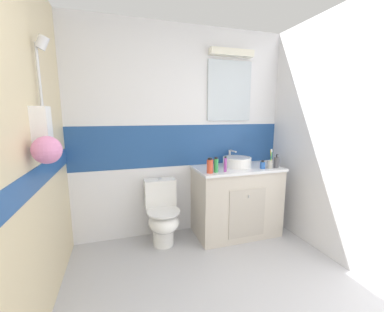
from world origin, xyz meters
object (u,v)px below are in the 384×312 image
Objects in this scene: toothpaste_tube_upright at (225,164)px; mouthwash_bottle at (210,166)px; soap_dispenser at (276,162)px; perfume_flask_small at (263,165)px; sink_basin at (237,162)px; deodorant_spray_can at (216,165)px; toothbrush_cup at (270,163)px; toilet at (163,215)px.

toothpaste_tube_upright is 0.18m from mouthwash_bottle.
soap_dispenser reaches higher than perfume_flask_small.
soap_dispenser is (0.42, -0.19, 0.00)m from sink_basin.
deodorant_spray_can is at bearing 174.69° from toothpaste_tube_upright.
toothpaste_tube_upright is (-0.67, -0.01, 0.02)m from soap_dispenser.
perfume_flask_small is 0.60× the size of mouthwash_bottle.
toothbrush_cup is at bearing 0.10° from mouthwash_bottle.
soap_dispenser is 0.98× the size of mouthwash_bottle.
perfume_flask_small is at bearing 0.67° from toothpaste_tube_upright.
soap_dispenser is at bearing -0.15° from deodorant_spray_can.
toilet is 7.41× the size of perfume_flask_small.
toilet is at bearing 156.98° from mouthwash_bottle.
sink_basin is at bearing 148.34° from toothbrush_cup.
toothbrush_cup is (1.25, -0.21, 0.56)m from toilet.
perfume_flask_small is (0.59, -0.00, -0.03)m from deodorant_spray_can.
soap_dispenser is (0.09, 0.01, 0.00)m from toothbrush_cup.
soap_dispenser is 0.19m from perfume_flask_small.
sink_basin is 0.38m from toothbrush_cup.
toilet is at bearing 160.73° from deodorant_spray_can.
perfume_flask_small is at bearing -9.94° from toilet.
deodorant_spray_can is (-0.36, -0.19, 0.02)m from sink_basin.
perfume_flask_small reaches higher than toilet.
toothbrush_cup is 0.58m from toothpaste_tube_upright.
toilet is 4.41× the size of deodorant_spray_can.
toothbrush_cup is 1.33× the size of toothpaste_tube_upright.
toilet is 0.91m from toothpaste_tube_upright.
deodorant_spray_can is at bearing -19.27° from toilet.
toothpaste_tube_upright is 1.04× the size of mouthwash_bottle.
toilet is 4.45× the size of mouthwash_bottle.
sink_basin is 0.40m from deodorant_spray_can.
soap_dispenser is at bearing 0.68° from toothpaste_tube_upright.
deodorant_spray_can reaches higher than soap_dispenser.
perfume_flask_small is at bearing 0.56° from mouthwash_bottle.
toothpaste_tube_upright is (0.11, -0.01, 0.00)m from deodorant_spray_can.
toilet is at bearing 171.53° from soap_dispenser.
toothpaste_tube_upright is at bearing -179.96° from toothbrush_cup.
deodorant_spray_can is at bearing -151.65° from sink_basin.
sink_basin is at bearing 25.19° from mouthwash_bottle.
toothpaste_tube_upright is at bearing -179.32° from soap_dispenser.
deodorant_spray_can reaches higher than toilet.
perfume_flask_small is at bearing -40.16° from sink_basin.
mouthwash_bottle reaches higher than toilet.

